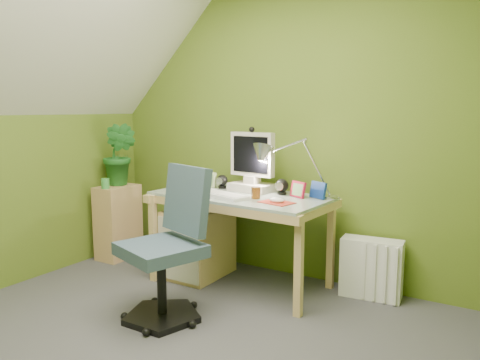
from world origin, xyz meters
The scene contains 21 objects.
floor centered at (0.00, 0.00, -0.01)m, with size 3.20×3.20×0.01m, color #48484C.
wall_back centered at (0.00, 1.60, 1.20)m, with size 3.20×0.01×2.40m, color #5D7624.
slope_ceiling centered at (-1.00, 0.00, 1.85)m, with size 1.10×3.20×1.10m, color white.
desk centered at (-0.11, 1.18, 0.35)m, with size 1.32×0.66×0.71m, color tan, non-canonical shape.
monitor centered at (-0.11, 1.36, 0.99)m, with size 0.41×0.24×0.56m, color beige, non-canonical shape.
speaker_left centered at (-0.38, 1.34, 0.76)m, with size 0.09×0.09×0.11m, color black, non-canonical shape.
speaker_right centered at (0.16, 1.34, 0.77)m, with size 0.10×0.10×0.12m, color black, non-canonical shape.
keyboard centered at (-0.19, 1.04, 0.72)m, with size 0.48×0.15×0.02m, color white.
mousepad centered at (0.27, 1.04, 0.71)m, with size 0.22×0.16×0.01m, color red.
mouse centered at (0.27, 1.04, 0.73)m, with size 0.11×0.07×0.04m, color white.
amber_tumbler centered at (0.07, 1.10, 0.75)m, with size 0.07×0.07×0.08m, color brown.
candle_cluster centered at (-0.71, 1.19, 0.77)m, with size 0.17×0.15×0.13m, color #AB0E1D, non-canonical shape.
photo_frame_red centered at (0.31, 1.30, 0.77)m, with size 0.14×0.02×0.12m, color #B41330.
photo_frame_blue centered at (0.45, 1.34, 0.77)m, with size 0.14×0.02×0.12m, color navy.
photo_frame_green centered at (-0.51, 1.32, 0.77)m, with size 0.15×0.02×0.13m, color #BDD190.
desk_lamp centered at (0.34, 1.36, 1.02)m, with size 0.58×0.25×0.62m, color silver, non-canonical shape.
side_ledge centered at (-1.40, 1.17, 0.33)m, with size 0.25×0.38×0.66m, color tan.
potted_plant centered at (-1.40, 1.22, 0.94)m, with size 0.31×0.25×0.56m, color #226624.
green_cup centered at (-1.38, 1.02, 0.71)m, with size 0.07×0.07×0.09m, color green.
task_chair centered at (-0.22, 0.40, 0.48)m, with size 0.53×0.53×0.96m, color #394F5E, non-canonical shape.
radiator centered at (0.83, 1.46, 0.21)m, with size 0.43×0.17×0.43m, color white.
Camera 1 is at (1.70, -1.78, 1.35)m, focal length 35.00 mm.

